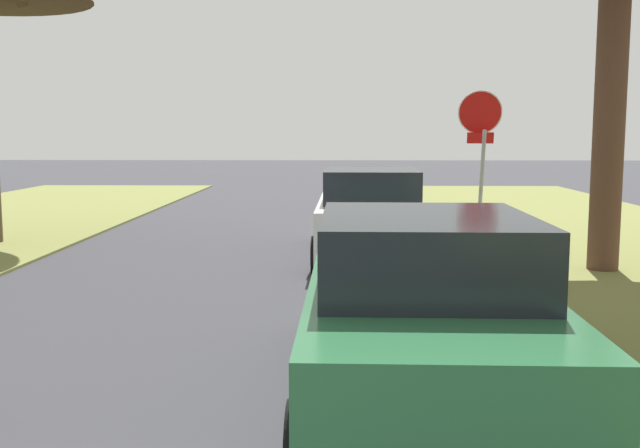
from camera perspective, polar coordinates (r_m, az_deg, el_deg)
name	(u,v)px	position (r m, az deg, el deg)	size (l,w,h in m)	color
stop_sign_far	(480,135)	(13.84, 12.31, 6.73)	(0.81, 0.61, 2.93)	#9EA0A5
parked_sedan_green	(422,317)	(6.06, 7.92, -7.12)	(2.00, 4.43, 1.57)	#28663D
parked_sedan_white	(370,217)	(13.09, 3.91, 0.56)	(2.00, 4.43, 1.57)	white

